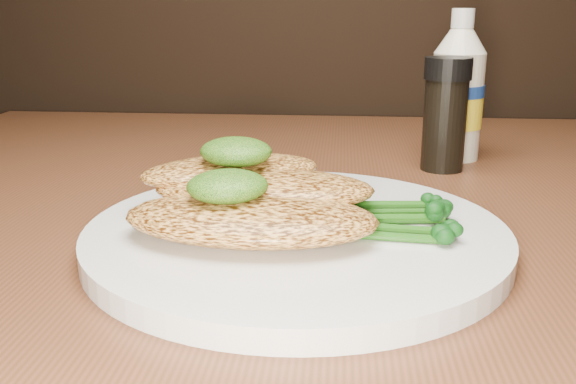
{
  "coord_description": "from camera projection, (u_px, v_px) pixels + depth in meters",
  "views": [
    {
      "loc": [
        -0.07,
        0.48,
        0.92
      ],
      "look_at": [
        -0.1,
        0.91,
        0.79
      ],
      "focal_mm": 39.19,
      "sensor_mm": 36.0,
      "label": 1
    }
  ],
  "objects": [
    {
      "name": "plate",
      "position": [
        296.0,
        235.0,
        0.45
      ],
      "size": [
        0.3,
        0.3,
        0.02
      ],
      "primitive_type": "cylinder",
      "color": "silver",
      "rests_on": "dining_table"
    },
    {
      "name": "chicken_front",
      "position": [
        251.0,
        218.0,
        0.42
      ],
      "size": [
        0.17,
        0.1,
        0.03
      ],
      "primitive_type": "ellipsoid",
      "rotation": [
        0.0,
        0.0,
        -0.04
      ],
      "color": "#EBA24A",
      "rests_on": "plate"
    },
    {
      "name": "chicken_mid",
      "position": [
        264.0,
        189.0,
        0.46
      ],
      "size": [
        0.16,
        0.08,
        0.02
      ],
      "primitive_type": "ellipsoid",
      "rotation": [
        0.0,
        0.0,
        0.02
      ],
      "color": "#EBA24A",
      "rests_on": "plate"
    },
    {
      "name": "chicken_back",
      "position": [
        231.0,
        171.0,
        0.48
      ],
      "size": [
        0.16,
        0.12,
        0.02
      ],
      "primitive_type": "ellipsoid",
      "rotation": [
        0.0,
        0.0,
        0.41
      ],
      "color": "#EBA24A",
      "rests_on": "plate"
    },
    {
      "name": "pesto_front",
      "position": [
        227.0,
        186.0,
        0.42
      ],
      "size": [
        0.07,
        0.07,
        0.02
      ],
      "primitive_type": "ellipsoid",
      "rotation": [
        0.0,
        0.0,
        0.36
      ],
      "color": "#0D3608",
      "rests_on": "chicken_front"
    },
    {
      "name": "pesto_back",
      "position": [
        236.0,
        152.0,
        0.47
      ],
      "size": [
        0.07,
        0.07,
        0.02
      ],
      "primitive_type": "ellipsoid",
      "rotation": [
        0.0,
        0.0,
        -0.38
      ],
      "color": "#0D3608",
      "rests_on": "chicken_back"
    },
    {
      "name": "broccolini_bundle",
      "position": [
        364.0,
        209.0,
        0.44
      ],
      "size": [
        0.18,
        0.16,
        0.02
      ],
      "primitive_type": null,
      "rotation": [
        0.0,
        0.0,
        0.33
      ],
      "color": "#1E5312",
      "rests_on": "plate"
    },
    {
      "name": "mayo_bottle",
      "position": [
        458.0,
        85.0,
        0.68
      ],
      "size": [
        0.07,
        0.07,
        0.16
      ],
      "primitive_type": null,
      "rotation": [
        0.0,
        0.0,
        0.15
      ],
      "color": "beige",
      "rests_on": "dining_table"
    },
    {
      "name": "pepper_grinder",
      "position": [
        445.0,
        115.0,
        0.64
      ],
      "size": [
        0.06,
        0.06,
        0.12
      ],
      "primitive_type": null,
      "rotation": [
        0.0,
        0.0,
        -0.24
      ],
      "color": "black",
      "rests_on": "dining_table"
    }
  ]
}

